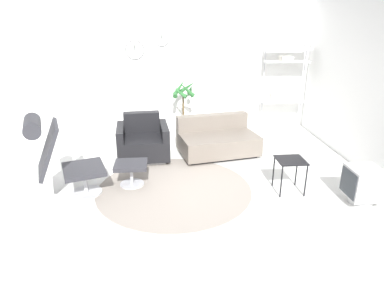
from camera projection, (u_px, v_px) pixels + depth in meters
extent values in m
plane|color=silver|center=(186.00, 184.00, 5.20)|extent=(12.00, 12.00, 0.00)
cube|color=white|center=(176.00, 66.00, 7.36)|extent=(12.00, 0.06, 2.80)
cylinder|color=black|center=(135.00, 50.00, 7.14)|extent=(0.39, 0.01, 0.39)
cylinder|color=white|center=(135.00, 50.00, 7.13)|extent=(0.37, 0.02, 0.37)
cube|color=black|center=(135.00, 48.00, 7.10)|extent=(0.01, 0.01, 0.11)
cylinder|color=black|center=(162.00, 39.00, 7.11)|extent=(0.30, 0.01, 0.30)
cylinder|color=white|center=(162.00, 39.00, 7.10)|extent=(0.29, 0.02, 0.29)
cube|color=black|center=(161.00, 37.00, 7.08)|extent=(0.01, 0.01, 0.09)
cylinder|color=gray|center=(174.00, 189.00, 5.05)|extent=(2.27, 2.27, 0.01)
cylinder|color=#BCBCC1|center=(87.00, 192.00, 4.93)|extent=(0.56, 0.56, 0.02)
cylinder|color=#BCBCC1|center=(85.00, 182.00, 4.87)|extent=(0.06, 0.06, 0.31)
cube|color=#2D2D33|center=(84.00, 169.00, 4.80)|extent=(0.72, 0.76, 0.06)
cube|color=#2D2D33|center=(48.00, 149.00, 4.52)|extent=(0.51, 0.69, 0.70)
cylinder|color=#2D2D33|center=(32.00, 126.00, 4.35)|extent=(0.38, 0.59, 0.22)
cylinder|color=#BCBCC1|center=(132.00, 184.00, 5.18)|extent=(0.36, 0.36, 0.02)
cylinder|color=#BCBCC1|center=(132.00, 175.00, 5.13)|extent=(0.05, 0.05, 0.28)
cube|color=#2D2D33|center=(131.00, 165.00, 5.07)|extent=(0.48, 0.41, 0.06)
cube|color=silver|center=(144.00, 157.00, 6.12)|extent=(0.77, 0.70, 0.06)
cube|color=black|center=(143.00, 146.00, 6.05)|extent=(0.70, 0.83, 0.35)
cube|color=black|center=(142.00, 122.00, 6.20)|extent=(0.65, 0.23, 0.37)
cube|color=black|center=(164.00, 140.00, 6.07)|extent=(0.18, 0.79, 0.56)
cube|color=black|center=(121.00, 142.00, 5.95)|extent=(0.18, 0.79, 0.56)
cube|color=black|center=(218.00, 153.00, 6.34)|extent=(1.36, 0.98, 0.05)
cube|color=#70665B|center=(218.00, 143.00, 6.27)|extent=(1.52, 1.13, 0.33)
cube|color=#70665B|center=(212.00, 122.00, 6.48)|extent=(1.39, 0.46, 0.29)
cube|color=black|center=(291.00, 160.00, 4.83)|extent=(0.39, 0.39, 0.02)
cylinder|color=black|center=(281.00, 182.00, 4.74)|extent=(0.02, 0.02, 0.48)
cylinder|color=black|center=(306.00, 181.00, 4.76)|extent=(0.02, 0.02, 0.48)
cylinder|color=black|center=(274.00, 171.00, 5.06)|extent=(0.02, 0.02, 0.48)
cylinder|color=black|center=(296.00, 170.00, 5.09)|extent=(0.02, 0.02, 0.48)
cylinder|color=#B7B7B7|center=(360.00, 199.00, 4.66)|extent=(0.31, 0.31, 0.10)
cube|color=#B7B7B7|center=(364.00, 182.00, 4.57)|extent=(0.42, 0.44, 0.41)
cube|color=#282D33|center=(348.00, 183.00, 4.55)|extent=(0.02, 0.38, 0.35)
cylinder|color=silver|center=(183.00, 129.00, 7.35)|extent=(0.30, 0.30, 0.25)
cylinder|color=#382819|center=(183.00, 124.00, 7.31)|extent=(0.27, 0.27, 0.02)
cylinder|color=brown|center=(183.00, 109.00, 7.20)|extent=(0.04, 0.04, 0.61)
cone|color=#2D6B33|center=(191.00, 89.00, 7.08)|extent=(0.13, 0.38, 0.31)
cone|color=#2D6B33|center=(188.00, 87.00, 7.21)|extent=(0.44, 0.33, 0.35)
cone|color=#2D6B33|center=(180.00, 87.00, 7.14)|extent=(0.34, 0.24, 0.36)
cone|color=#2D6B33|center=(176.00, 92.00, 7.08)|extent=(0.16, 0.35, 0.23)
cone|color=#2D6B33|center=(180.00, 93.00, 6.95)|extent=(0.33, 0.24, 0.23)
cone|color=#2D6B33|center=(186.00, 89.00, 6.92)|extent=(0.38, 0.24, 0.36)
cylinder|color=#BCBCC1|center=(263.00, 84.00, 7.49)|extent=(0.03, 0.03, 2.03)
cylinder|color=#BCBCC1|center=(303.00, 83.00, 7.56)|extent=(0.03, 0.03, 2.03)
cube|color=silver|center=(283.00, 101.00, 7.54)|extent=(0.95, 0.28, 0.02)
cube|color=silver|center=(287.00, 62.00, 7.24)|extent=(0.95, 0.28, 0.02)
cube|color=silver|center=(288.00, 49.00, 7.16)|extent=(0.95, 0.28, 0.02)
cube|color=beige|center=(276.00, 97.00, 7.48)|extent=(0.24, 0.24, 0.17)
cube|color=silver|center=(286.00, 59.00, 7.21)|extent=(0.25, 0.24, 0.10)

